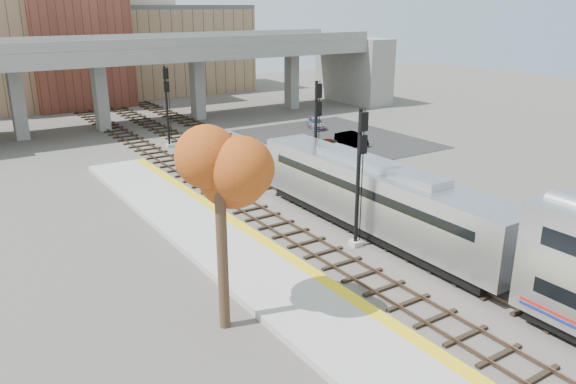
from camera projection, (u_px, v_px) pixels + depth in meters
ground at (468, 291)px, 26.10m from camera, size 160.00×160.00×0.00m
platform at (346, 335)px, 22.28m from camera, size 4.50×60.00×0.35m
yellow_strip at (382, 317)px, 23.21m from camera, size 0.70×60.00×0.01m
tracks at (324, 208)px, 36.48m from camera, size 10.70×95.00×0.25m
overpass at (179, 69)px, 62.51m from camera, size 54.00×12.00×9.50m
buildings_far at (92, 41)px, 77.06m from camera, size 43.00×21.00×20.60m
parking_lot at (336, 139)px, 55.58m from camera, size 14.00×18.00×0.04m
locomotive at (376, 196)px, 31.97m from camera, size 3.02×19.05×4.10m
signal_mast_near at (359, 179)px, 29.67m from camera, size 0.60×0.64×7.64m
signal_mast_mid at (316, 135)px, 39.31m from camera, size 0.60×0.64×7.72m
signal_mast_far at (167, 107)px, 51.12m from camera, size 0.60×0.64×7.44m
tree at (219, 175)px, 21.16m from camera, size 3.60×3.60×8.81m
car_a at (331, 146)px, 50.03m from camera, size 1.95×3.73×1.21m
car_b at (351, 139)px, 52.97m from camera, size 1.42×3.64×1.18m
car_c at (316, 123)px, 60.12m from camera, size 2.87×3.99×1.07m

